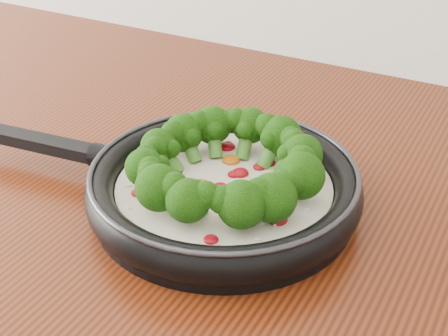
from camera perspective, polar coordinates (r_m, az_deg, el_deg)
The scene contains 1 object.
skillet at distance 0.68m, azimuth -0.07°, elevation -1.23°, with size 0.47×0.32×0.08m.
Camera 1 is at (0.35, 0.55, 1.29)m, focal length 51.80 mm.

